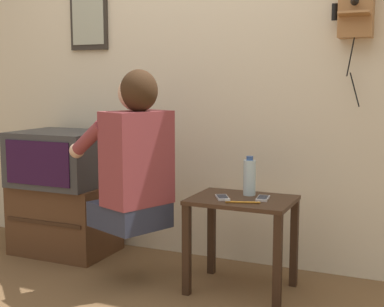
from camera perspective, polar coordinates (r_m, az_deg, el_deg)
wall_back at (r=3.40m, az=2.50°, el=9.98°), size 6.80×0.05×2.55m
side_table at (r=2.92m, az=5.35°, el=-6.92°), size 0.55×0.41×0.52m
person at (r=2.95m, az=-6.23°, el=-0.24°), size 0.61×0.53×0.88m
tv_stand at (r=3.70m, az=-13.35°, el=-6.70°), size 0.64×0.46×0.46m
television at (r=3.61m, az=-13.72°, el=-0.48°), size 0.59×0.49×0.35m
wall_phone_antique at (r=3.13m, az=17.10°, el=14.74°), size 0.22×0.19×0.74m
framed_picture at (r=3.82m, az=-10.97°, el=14.55°), size 0.29×0.03×0.50m
cell_phone_held at (r=2.88m, az=3.24°, el=-4.69°), size 0.11×0.14×0.01m
cell_phone_spare at (r=2.88m, az=7.57°, el=-4.73°), size 0.08×0.13×0.01m
water_bottle at (r=2.96m, az=6.15°, el=-2.51°), size 0.07×0.07×0.22m
toothbrush at (r=2.78m, az=5.16°, el=-5.15°), size 0.17×0.07×0.02m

